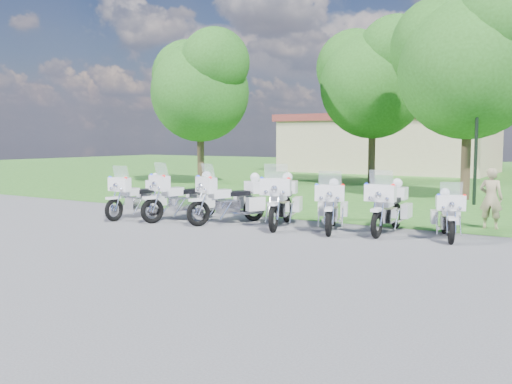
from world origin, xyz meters
The scene contains 15 objects.
ground centered at (0.00, 0.00, 0.00)m, with size 100.00×100.00×0.00m, color #515155.
grass_lawn centered at (0.00, 27.00, 0.00)m, with size 100.00×48.00×0.01m, color #27641F.
motorcycle_0 centered at (-4.45, 0.91, 0.67)m, with size 0.79×2.38×1.60m.
motorcycle_1 centered at (-2.93, 1.20, 0.72)m, with size 1.34×2.47×1.72m.
motorcycle_2 centered at (-1.40, 1.44, 0.71)m, with size 1.48×2.38×1.71m.
motorcycle_3 centered at (0.08, 1.69, 0.73)m, with size 1.36×2.51×1.74m.
motorcycle_4 centered at (1.52, 1.78, 0.67)m, with size 1.30×2.26×1.59m.
motorcycle_5 centered at (2.90, 2.22, 0.68)m, with size 0.87×2.43×1.63m.
motorcycle_6 centered at (4.36, 2.20, 0.59)m, with size 1.12×2.00×1.40m.
lamp_post centered at (3.50, 9.70, 3.18)m, with size 0.44×0.44×4.21m.
tree_0 centered at (-10.61, 11.96, 5.22)m, with size 5.92×5.05×7.90m.
tree_1 centered at (-3.01, 16.56, 5.60)m, with size 6.35×5.42×8.47m.
tree_2 centered at (2.76, 11.44, 5.53)m, with size 6.27×5.35×8.36m.
building_west centered at (-6.00, 28.00, 2.07)m, with size 14.56×8.32×4.10m.
bystander_a centered at (4.99, 4.19, 0.81)m, with size 0.59×0.39×1.62m, color gray.
Camera 1 is at (7.66, -11.73, 2.38)m, focal length 40.00 mm.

